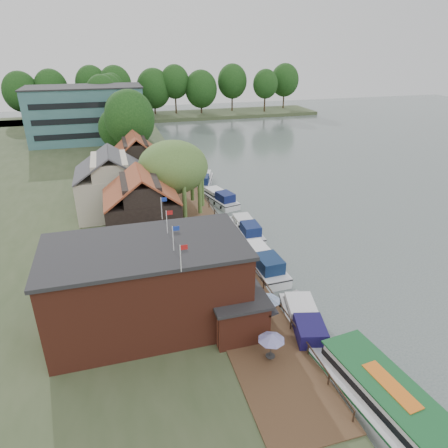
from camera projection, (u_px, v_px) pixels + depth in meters
ground at (318, 295)px, 38.33m from camera, size 260.00×260.00×0.00m
land_bank at (32, 197)px, 61.17m from camera, size 50.00×140.00×1.00m
quay_deck at (212, 249)px, 44.62m from camera, size 6.00×50.00×0.10m
quay_rail at (234, 240)px, 45.55m from camera, size 0.20×49.00×1.00m
pub at (173, 281)px, 32.00m from camera, size 20.00×11.00×7.30m
hotel_block at (87, 114)px, 91.00m from camera, size 25.40×12.40×12.30m
cottage_a at (142, 208)px, 44.61m from camera, size 8.60×7.60×8.50m
cottage_b at (112, 183)px, 52.60m from camera, size 9.60×8.60×8.50m
cottage_c at (137, 162)px, 61.47m from camera, size 7.60×7.60×8.50m
willow at (174, 182)px, 49.71m from camera, size 8.60×8.60×10.43m
umbrella_0 at (271, 347)px, 28.52m from camera, size 1.97×1.97×2.38m
umbrella_1 at (266, 307)px, 32.84m from camera, size 2.27×2.27×2.38m
umbrella_2 at (252, 299)px, 33.82m from camera, size 2.11×2.11×2.38m
umbrella_3 at (238, 270)px, 38.15m from camera, size 2.20×2.20×2.38m
umbrella_4 at (225, 262)px, 39.45m from camera, size 2.23×2.23×2.38m
umbrella_5 at (218, 244)px, 43.11m from camera, size 2.41×2.41×2.38m
cruiser_0 at (304, 321)px, 32.85m from camera, size 5.46×10.31×2.38m
cruiser_1 at (262, 259)px, 42.16m from camera, size 3.67×10.19×2.45m
cruiser_2 at (246, 227)px, 49.94m from camera, size 3.15×9.16×2.17m
cruiser_3 at (220, 196)px, 59.75m from camera, size 5.09×9.50×2.16m
cruiser_4 at (203, 179)px, 67.16m from camera, size 5.89×9.80×2.24m
tour_boat at (395, 411)px, 24.48m from camera, size 5.43×14.22×3.03m
swan at (357, 364)px, 29.83m from camera, size 0.44×0.44×0.44m
bank_tree_0 at (131, 132)px, 68.14m from camera, size 8.34×8.34×14.18m
bank_tree_1 at (117, 137)px, 73.78m from camera, size 6.39×6.39×10.35m
bank_tree_2 at (125, 121)px, 83.19m from camera, size 8.08×8.08×12.22m
bank_tree_3 at (103, 105)px, 97.65m from camera, size 7.40×7.40×14.25m
bank_tree_4 at (109, 101)px, 104.92m from camera, size 7.03×7.03×13.85m
bank_tree_5 at (113, 97)px, 114.74m from camera, size 7.00×7.00×13.33m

